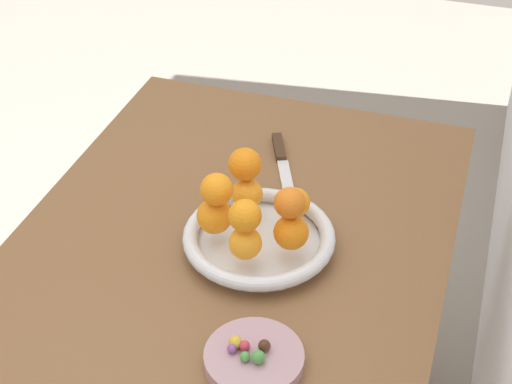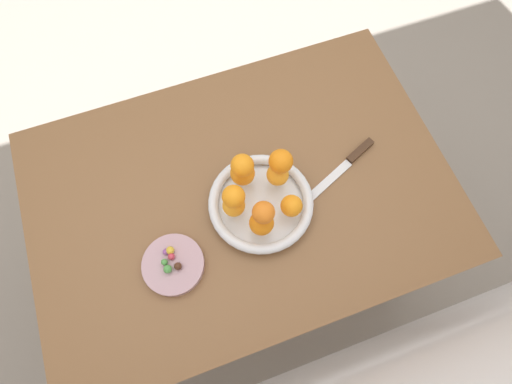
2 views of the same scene
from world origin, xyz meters
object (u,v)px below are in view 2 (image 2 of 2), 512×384
(orange_8, at_px, (234,196))
(candy_ball_5, at_px, (164,262))
(orange_4, at_px, (234,205))
(orange_7, at_px, (281,161))
(orange_0, at_px, (262,223))
(candy_ball_4, at_px, (170,250))
(orange_5, at_px, (264,212))
(candy_dish, at_px, (173,265))
(orange_2, at_px, (278,175))
(candy_ball_0, at_px, (168,269))
(orange_6, at_px, (242,165))
(candy_ball_1, at_px, (171,257))
(orange_1, at_px, (291,206))
(candy_ball_2, at_px, (166,252))
(orange_3, at_px, (243,173))
(fruit_bowl, at_px, (261,203))
(candy_ball_3, at_px, (178,266))
(knife, at_px, (345,166))
(dining_table, at_px, (242,203))

(orange_8, bearing_deg, candy_ball_5, 18.43)
(candy_ball_5, bearing_deg, orange_4, -161.65)
(orange_4, distance_m, orange_7, 0.15)
(orange_0, height_order, candy_ball_4, orange_0)
(orange_5, distance_m, orange_7, 0.13)
(candy_dish, relative_size, orange_8, 2.75)
(candy_ball_5, bearing_deg, orange_2, -162.14)
(orange_0, bearing_deg, candy_ball_0, 4.87)
(orange_4, relative_size, orange_7, 0.94)
(orange_0, bearing_deg, candy_ball_4, -5.28)
(orange_5, distance_m, candy_ball_4, 0.25)
(orange_6, bearing_deg, candy_ball_1, 28.70)
(orange_2, xyz_separation_m, orange_6, (0.08, -0.03, 0.06))
(orange_1, bearing_deg, orange_7, -93.21)
(orange_1, relative_size, candy_ball_2, 3.65)
(orange_6, distance_m, orange_8, 0.08)
(orange_7, relative_size, candy_ball_5, 3.69)
(orange_5, bearing_deg, orange_3, -87.32)
(fruit_bowl, bearing_deg, candy_ball_4, 9.72)
(orange_3, relative_size, candy_ball_2, 4.18)
(candy_ball_4, bearing_deg, candy_ball_0, 67.45)
(candy_ball_3, bearing_deg, knife, -166.94)
(candy_ball_1, distance_m, candy_ball_3, 0.03)
(candy_dish, height_order, knife, candy_dish)
(orange_2, xyz_separation_m, candy_ball_2, (0.32, 0.08, -0.04))
(candy_dish, height_order, candy_ball_1, candy_ball_1)
(candy_dish, height_order, orange_4, orange_4)
(orange_1, height_order, orange_3, orange_3)
(orange_4, relative_size, candy_ball_5, 3.48)
(orange_8, xyz_separation_m, candy_ball_4, (0.18, 0.04, -0.09))
(dining_table, height_order, candy_ball_2, candy_ball_2)
(candy_ball_1, bearing_deg, candy_ball_4, -95.83)
(knife, bearing_deg, orange_5, 17.91)
(candy_dish, xyz_separation_m, candy_ball_5, (0.02, -0.01, 0.02))
(fruit_bowl, relative_size, candy_ball_2, 18.01)
(orange_8, bearing_deg, orange_5, 129.97)
(fruit_bowl, distance_m, orange_8, 0.12)
(orange_1, relative_size, candy_ball_0, 2.63)
(orange_3, height_order, knife, orange_3)
(fruit_bowl, relative_size, knife, 1.07)
(orange_6, xyz_separation_m, candy_ball_1, (0.23, 0.12, -0.10))
(orange_2, bearing_deg, candy_ball_1, 17.70)
(orange_5, distance_m, candy_ball_2, 0.26)
(orange_3, xyz_separation_m, knife, (-0.27, 0.04, -0.07))
(candy_ball_1, bearing_deg, candy_ball_3, 107.16)
(orange_5, relative_size, orange_7, 0.90)
(dining_table, distance_m, candy_ball_5, 0.29)
(orange_3, bearing_deg, dining_table, 53.86)
(orange_4, xyz_separation_m, candy_ball_1, (0.18, 0.06, -0.04))
(orange_1, bearing_deg, candy_ball_3, 7.34)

